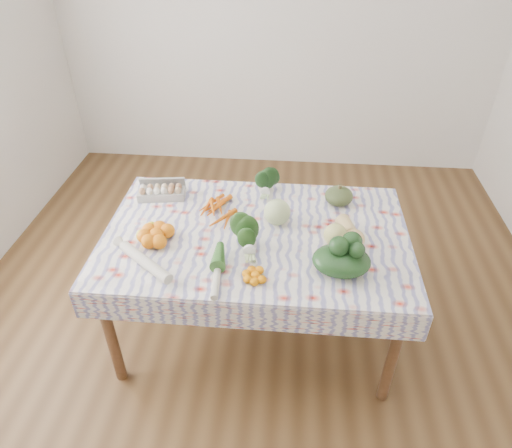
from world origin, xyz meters
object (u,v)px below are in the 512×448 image
object	(u,v)px
egg_carton	(161,193)
butternut_squash	(350,231)
cabbage	(277,212)
grapefruit	(335,235)
dining_table	(256,244)
kabocha_squash	(339,196)

from	to	relation	value
egg_carton	butternut_squash	bearing A→B (deg)	-23.47
cabbage	grapefruit	bearing A→B (deg)	-27.70
cabbage	butternut_squash	bearing A→B (deg)	-16.09
dining_table	butternut_squash	bearing A→B (deg)	-1.59
egg_carton	butternut_squash	world-z (taller)	butternut_squash
dining_table	grapefruit	xyz separation A→B (m)	(0.42, -0.06, 0.15)
dining_table	cabbage	xyz separation A→B (m)	(0.11, 0.10, 0.16)
cabbage	kabocha_squash	bearing A→B (deg)	32.90
egg_carton	cabbage	distance (m)	0.74
dining_table	cabbage	world-z (taller)	cabbage
kabocha_squash	grapefruit	size ratio (longest dim) A/B	1.35
grapefruit	kabocha_squash	bearing A→B (deg)	83.98
cabbage	grapefruit	size ratio (longest dim) A/B	1.21
egg_carton	grapefruit	distance (m)	1.08
kabocha_squash	dining_table	bearing A→B (deg)	-144.63
egg_carton	cabbage	bearing A→B (deg)	-23.21
dining_table	kabocha_squash	distance (m)	0.58
dining_table	kabocha_squash	xyz separation A→B (m)	(0.46, 0.33, 0.14)
cabbage	dining_table	bearing A→B (deg)	-137.54
cabbage	butternut_squash	xyz separation A→B (m)	(0.39, -0.11, -0.02)
egg_carton	cabbage	world-z (taller)	cabbage
kabocha_squash	cabbage	world-z (taller)	cabbage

